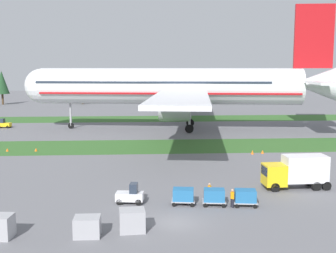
# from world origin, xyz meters

# --- Properties ---
(ground_plane) EXTENTS (400.00, 400.00, 0.00)m
(ground_plane) POSITION_xyz_m (0.00, 0.00, 0.00)
(ground_plane) COLOR slate
(grass_strip_near) EXTENTS (320.00, 12.64, 0.01)m
(grass_strip_near) POSITION_xyz_m (0.00, 34.75, 0.00)
(grass_strip_near) COLOR #336028
(grass_strip_near) RESTS_ON ground
(grass_strip_far) EXTENTS (320.00, 12.64, 0.01)m
(grass_strip_far) POSITION_xyz_m (0.00, 72.04, 0.00)
(grass_strip_far) COLOR #336028
(grass_strip_far) RESTS_ON ground
(airliner) EXTENTS (63.59, 78.78, 24.94)m
(airliner) POSITION_xyz_m (4.63, 53.17, 8.95)
(airliner) COLOR silver
(airliner) RESTS_ON ground
(baggage_tug) EXTENTS (2.75, 1.63, 1.97)m
(baggage_tug) POSITION_xyz_m (-3.91, 5.38, 0.81)
(baggage_tug) COLOR silver
(baggage_tug) RESTS_ON ground
(cargo_dolly_lead) EXTENTS (2.38, 1.78, 1.55)m
(cargo_dolly_lead) POSITION_xyz_m (1.07, 4.71, 0.92)
(cargo_dolly_lead) COLOR #A3A3A8
(cargo_dolly_lead) RESTS_ON ground
(cargo_dolly_second) EXTENTS (2.38, 1.78, 1.55)m
(cargo_dolly_second) POSITION_xyz_m (3.95, 4.33, 0.92)
(cargo_dolly_second) COLOR #A3A3A8
(cargo_dolly_second) RESTS_ON ground
(cargo_dolly_third) EXTENTS (2.38, 1.78, 1.55)m
(cargo_dolly_third) POSITION_xyz_m (6.82, 3.94, 0.92)
(cargo_dolly_third) COLOR #A3A3A8
(cargo_dolly_third) RESTS_ON ground
(catering_truck) EXTENTS (7.03, 2.53, 3.58)m
(catering_truck) POSITION_xyz_m (13.62, 9.34, 1.95)
(catering_truck) COLOR yellow
(catering_truck) RESTS_ON ground
(pushback_tractor) EXTENTS (2.75, 1.63, 1.97)m
(pushback_tractor) POSITION_xyz_m (-31.82, 58.02, 0.81)
(pushback_tractor) COLOR yellow
(pushback_tractor) RESTS_ON ground
(ground_crew_marshaller) EXTENTS (0.36, 0.48, 1.74)m
(ground_crew_marshaller) POSITION_xyz_m (3.74, 5.82, 0.95)
(ground_crew_marshaller) COLOR black
(ground_crew_marshaller) RESTS_ON ground
(ground_crew_loader) EXTENTS (0.36, 0.53, 1.74)m
(ground_crew_loader) POSITION_xyz_m (5.52, 3.62, 0.95)
(ground_crew_loader) COLOR black
(ground_crew_loader) RESTS_ON ground
(uld_container_1) EXTENTS (2.00, 1.60, 1.54)m
(uld_container_1) POSITION_xyz_m (-7.03, -2.46, 0.77)
(uld_container_1) COLOR #A3A3A8
(uld_container_1) RESTS_ON ground
(uld_container_2) EXTENTS (2.12, 1.75, 1.77)m
(uld_container_2) POSITION_xyz_m (-3.61, -1.66, 0.88)
(uld_container_2) COLOR #A3A3A8
(uld_container_2) RESTS_ON ground
(taxiway_marker_0) EXTENTS (0.44, 0.44, 0.48)m
(taxiway_marker_0) POSITION_xyz_m (-23.39, 31.97, 0.24)
(taxiway_marker_0) COLOR orange
(taxiway_marker_0) RESTS_ON ground
(taxiway_marker_1) EXTENTS (0.44, 0.44, 0.52)m
(taxiway_marker_1) POSITION_xyz_m (-19.02, 31.80, 0.26)
(taxiway_marker_1) COLOR orange
(taxiway_marker_1) RESTS_ON ground
(taxiway_marker_2) EXTENTS (0.44, 0.44, 0.55)m
(taxiway_marker_2) POSITION_xyz_m (15.26, 27.83, 0.27)
(taxiway_marker_2) COLOR orange
(taxiway_marker_2) RESTS_ON ground
(taxiway_marker_3) EXTENTS (0.44, 0.44, 0.61)m
(taxiway_marker_3) POSITION_xyz_m (13.63, 27.45, 0.31)
(taxiway_marker_3) COLOR orange
(taxiway_marker_3) RESTS_ON ground
(distant_tree_line) EXTENTS (199.12, 9.86, 11.48)m
(distant_tree_line) POSITION_xyz_m (-13.09, 115.79, 6.51)
(distant_tree_line) COLOR #4C3823
(distant_tree_line) RESTS_ON ground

